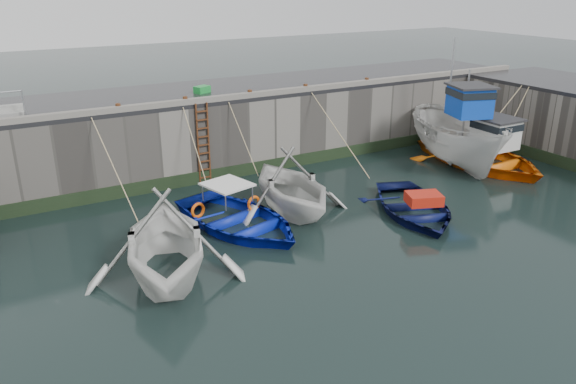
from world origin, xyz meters
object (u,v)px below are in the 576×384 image
boat_near_blacktrim (291,210)px  bollard_e (367,81)px  boat_near_navy (413,213)px  bollard_c (250,93)px  bollard_d (305,87)px  boat_far_orange (482,156)px  bollard_a (118,107)px  boat_near_blue (238,227)px  boat_far_white (458,140)px  bollard_b (185,100)px  fish_crate (202,89)px  ladder (203,144)px  boat_near_white (167,276)px

boat_near_blacktrim → bollard_e: size_ratio=17.25×
bollard_e → boat_near_blacktrim: bearing=-145.6°
boat_near_navy → bollard_c: bearing=134.8°
bollard_d → boat_far_orange: bearing=-33.0°
bollard_a → bollard_c: 5.20m
bollard_a → bollard_e: size_ratio=1.00×
boat_near_blacktrim → bollard_d: (3.25, 4.42, 3.30)m
boat_near_blue → boat_far_white: size_ratio=0.72×
boat_near_blacktrim → boat_far_orange: 9.68m
bollard_b → bollard_d: (5.30, 0.00, 0.00)m
boat_near_blacktrim → bollard_c: (0.65, 4.42, 3.30)m
boat_near_navy → bollard_c: size_ratio=16.83×
boat_far_orange → boat_far_white: bearing=140.1°
bollard_b → fish_crate: bearing=51.9°
bollard_a → bollard_e: (11.00, 0.00, 0.00)m
boat_far_orange → bollard_d: (-6.42, 4.16, 2.89)m
ladder → bollard_d: bearing=4.0°
boat_near_blacktrim → bollard_a: 7.15m
bollard_a → fish_crate: bearing=24.2°
fish_crate → bollard_d: size_ratio=2.23×
ladder → boat_near_blue: size_ratio=0.61×
boat_near_blue → bollard_c: 6.50m
boat_near_navy → boat_far_white: bearing=53.1°
boat_near_white → boat_far_orange: (14.91, 2.56, 0.41)m
boat_near_blue → fish_crate: 7.49m
boat_far_white → bollard_a: bearing=-176.0°
boat_near_navy → bollard_e: size_ratio=16.83×
bollard_b → bollard_e: bearing=0.0°
boat_near_blacktrim → boat_far_white: bearing=10.4°
boat_near_navy → boat_near_blue: bearing=-176.9°
boat_near_navy → boat_far_orange: bearing=44.4°
boat_near_blue → fish_crate: (1.52, 6.54, 3.30)m
bollard_c → boat_far_white: bearing=-22.9°
boat_near_navy → boat_far_orange: size_ratio=0.75×
bollard_a → bollard_b: bearing=0.0°
bollard_a → ladder: bearing=-6.4°
boat_near_blue → bollard_b: bollard_b is taller
bollard_c → bollard_d: size_ratio=1.00×
boat_far_white → fish_crate: 11.10m
boat_far_white → bollard_c: (-8.22, 3.47, 2.20)m
boat_near_navy → fish_crate: size_ratio=7.55×
ladder → boat_far_white: 10.89m
boat_near_white → boat_near_blacktrim: bearing=40.9°
fish_crate → boat_far_orange: bearing=-53.2°
fish_crate → bollard_a: (-3.86, -1.73, 0.00)m
boat_far_white → bollard_b: (-10.92, 3.47, 2.20)m
boat_near_white → bollard_c: bollard_c is taller
bollard_b → bollard_c: size_ratio=1.00×
fish_crate → bollard_a: same height
boat_near_blacktrim → bollard_c: bollard_c is taller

